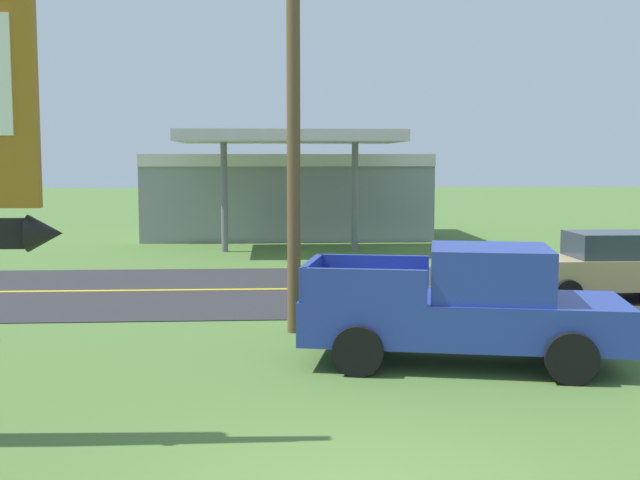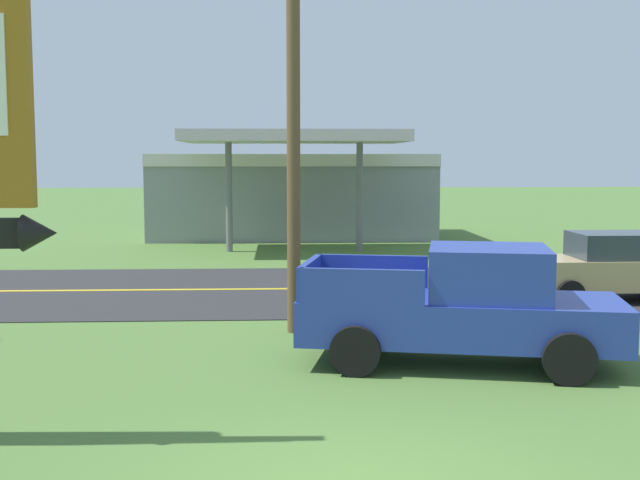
# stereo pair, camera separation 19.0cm
# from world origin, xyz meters

# --- Properties ---
(road_asphalt) EXTENTS (140.00, 8.00, 0.02)m
(road_asphalt) POSITION_xyz_m (0.00, 13.00, 0.01)
(road_asphalt) COLOR #2B2B2D
(road_asphalt) RESTS_ON ground
(road_centre_line) EXTENTS (126.00, 0.20, 0.01)m
(road_centre_line) POSITION_xyz_m (0.00, 13.00, 0.02)
(road_centre_line) COLOR gold
(road_centre_line) RESTS_ON road_asphalt
(utility_pole) EXTENTS (1.78, 0.26, 9.72)m
(utility_pole) POSITION_xyz_m (-0.52, 7.86, 5.15)
(utility_pole) COLOR brown
(utility_pole) RESTS_ON ground
(gas_station) EXTENTS (12.00, 11.50, 4.40)m
(gas_station) POSITION_xyz_m (-0.27, 27.42, 1.94)
(gas_station) COLOR gray
(gas_station) RESTS_ON ground
(pickup_blue_parked_on_lawn) EXTENTS (5.49, 3.02, 1.96)m
(pickup_blue_parked_on_lawn) POSITION_xyz_m (2.23, 5.24, 0.96)
(pickup_blue_parked_on_lawn) COLOR #233893
(pickup_blue_parked_on_lawn) RESTS_ON ground
(car_tan_near_lane) EXTENTS (4.20, 2.00, 1.64)m
(car_tan_near_lane) POSITION_xyz_m (7.16, 11.00, 0.83)
(car_tan_near_lane) COLOR tan
(car_tan_near_lane) RESTS_ON ground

